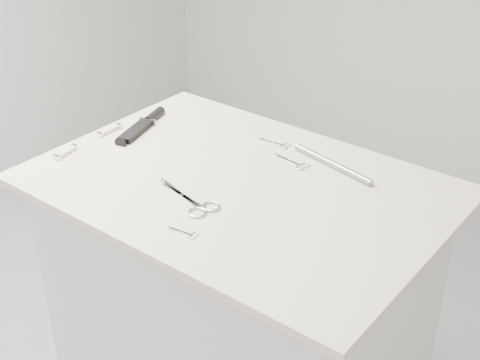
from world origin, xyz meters
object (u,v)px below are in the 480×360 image
Objects in this scene: pocket_knife_a at (66,152)px; plinth at (239,328)px; large_shears at (196,204)px; metal_rail at (332,164)px; embroidery_scissors_b at (279,144)px; tiny_scissors at (187,234)px; sheathed_knife at (144,124)px; embroidery_scissors_a at (296,164)px; pocket_knife_b at (109,130)px.

plinth is at bearing -81.36° from pocket_knife_a.
large_shears is 0.76× the size of metal_rail.
embroidery_scissors_b is 0.48m from tiny_scissors.
metal_rail is (0.55, 0.12, 0.00)m from sheathed_knife.
plinth is at bearing 97.66° from large_shears.
sheathed_knife reaches higher than plinth.
tiny_scissors is (0.06, -0.10, -0.00)m from large_shears.
tiny_scissors is 0.46m from metal_rail.
tiny_scissors is at bearing -142.06° from sheathed_knife.
large_shears is 2.69× the size of tiny_scissors.
large_shears is 2.36× the size of pocket_knife_a.
embroidery_scissors_a is 1.24× the size of pocket_knife_b.
plinth is at bearing -91.01° from pocket_knife_b.
embroidery_scissors_b is (-0.04, 0.23, 0.47)m from plinth.
tiny_scissors is 0.28× the size of metal_rail.
tiny_scissors is 0.33× the size of sheathed_knife.
metal_rail reaches higher than large_shears.
embroidery_scissors_b is at bearing -57.67° from pocket_knife_a.
embroidery_scissors_a is 0.47× the size of sheathed_knife.
large_shears is at bearing -96.36° from embroidery_scissors_a.
embroidery_scissors_b is 1.13× the size of pocket_knife_a.
pocket_knife_a and pocket_knife_b have the same top height.
large_shears is at bearing -108.69° from pocket_knife_b.
embroidery_scissors_b is (-0.10, 0.06, -0.00)m from embroidery_scissors_a.
pocket_knife_b is at bearing -160.92° from metal_rail.
large_shears reaches higher than tiny_scissors.
embroidery_scissors_b is 0.48m from pocket_knife_b.
metal_rail reaches higher than plinth.
embroidery_scissors_b is at bearing 173.83° from metal_rail.
pocket_knife_b is (-0.52, -0.16, 0.00)m from embroidery_scissors_a.
tiny_scissors is at bearing -100.97° from metal_rail.
tiny_scissors is (0.09, -0.47, -0.00)m from embroidery_scissors_b.
large_shears reaches higher than plinth.
tiny_scissors is (0.05, -0.25, 0.47)m from plinth.
metal_rail reaches higher than embroidery_scissors_b.
pocket_knife_a is (-0.44, -0.02, 0.00)m from large_shears.
pocket_knife_a is at bearing -177.24° from pocket_knife_b.
pocket_knife_b is at bearing -7.48° from pocket_knife_a.
pocket_knife_b is at bearing 131.40° from sheathed_knife.
pocket_knife_a is (-0.50, 0.08, 0.00)m from tiny_scissors.
plinth is 9.59× the size of embroidery_scissors_b.
pocket_knife_b is (-0.42, -0.23, 0.00)m from embroidery_scissors_b.
sheathed_knife is (-0.47, -0.08, 0.01)m from embroidery_scissors_a.
plinth is 10.88× the size of pocket_knife_a.
pocket_knife_b is (-0.45, 0.14, 0.00)m from large_shears.
large_shears is 0.12m from tiny_scissors.
pocket_knife_b is at bearing 179.89° from plinth.
pocket_knife_a is at bearing -147.83° from metal_rail.
pocket_knife_a is (-0.41, -0.39, 0.00)m from embroidery_scissors_b.
pocket_knife_b is at bearing -156.12° from embroidery_scissors_a.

